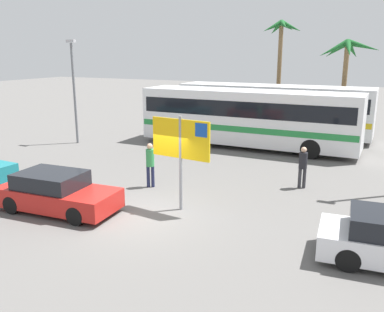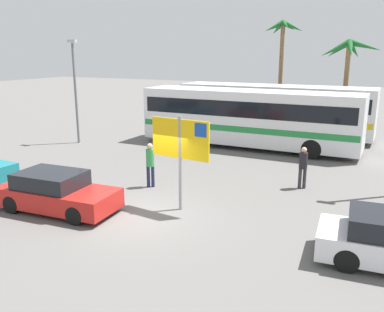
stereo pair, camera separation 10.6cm
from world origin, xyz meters
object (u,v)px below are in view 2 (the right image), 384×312
object	(u,v)px
bus_rear_coach	(274,108)
pedestrian_near_sign	(303,164)
bus_front_coach	(249,116)
ferry_sign	(181,143)
pedestrian_by_bus	(150,161)
car_red	(56,192)

from	to	relation	value
bus_rear_coach	pedestrian_near_sign	xyz separation A→B (m)	(4.00, -10.01, -0.81)
bus_front_coach	pedestrian_near_sign	world-z (taller)	bus_front_coach
ferry_sign	pedestrian_by_bus	world-z (taller)	ferry_sign
ferry_sign	pedestrian_near_sign	distance (m)	5.36
bus_front_coach	bus_rear_coach	distance (m)	4.00
bus_rear_coach	pedestrian_by_bus	size ratio (longest dim) A/B	6.82
pedestrian_by_bus	pedestrian_near_sign	xyz separation A→B (m)	(5.40, 2.50, -0.07)
ferry_sign	pedestrian_by_bus	distance (m)	3.04
bus_front_coach	ferry_sign	bearing A→B (deg)	-83.48
bus_front_coach	pedestrian_by_bus	xyz separation A→B (m)	(-1.09, -8.53, -0.74)
car_red	bus_front_coach	bearing A→B (deg)	73.55
ferry_sign	car_red	world-z (taller)	ferry_sign
pedestrian_by_bus	pedestrian_near_sign	size ratio (longest dim) A/B	1.07
bus_front_coach	car_red	bearing A→B (deg)	-102.11
pedestrian_by_bus	bus_front_coach	bearing A→B (deg)	-34.01
bus_front_coach	bus_rear_coach	bearing A→B (deg)	85.42
pedestrian_by_bus	pedestrian_near_sign	world-z (taller)	pedestrian_by_bus
pedestrian_near_sign	ferry_sign	bearing A→B (deg)	116.25
bus_front_coach	car_red	size ratio (longest dim) A/B	2.85
bus_front_coach	pedestrian_near_sign	xyz separation A→B (m)	(4.32, -6.03, -0.81)
car_red	pedestrian_by_bus	distance (m)	3.87
car_red	ferry_sign	bearing A→B (deg)	22.91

